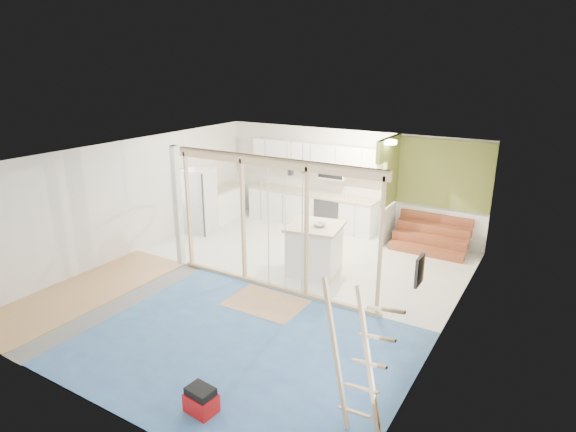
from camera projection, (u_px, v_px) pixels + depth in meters
The scene contains 17 objects.
room at pixel (260, 223), 9.11m from camera, with size 7.01×8.01×2.61m.
floor_overlays at pixel (266, 284), 9.52m from camera, with size 7.00×8.00×0.03m.
stud_frame at pixel (248, 205), 9.15m from camera, with size 4.66×0.14×2.60m.
base_cabinets at pixel (281, 208), 12.90m from camera, with size 4.45×2.24×0.93m.
upper_cabinets at pixel (316, 159), 12.48m from camera, with size 3.60×0.41×0.85m.
green_partition at pixel (421, 209), 11.21m from camera, with size 2.25×1.51×2.60m.
pot_rack at pixel (296, 167), 10.59m from camera, with size 0.52×0.52×0.72m.
sheathing_panel at pixel (407, 316), 5.77m from camera, with size 0.02×4.00×2.60m, color tan.
electrical_panel at pixel (420, 271), 6.18m from camera, with size 0.04×0.30×0.40m, color #38393E.
ceiling_light at pixel (389, 142), 10.50m from camera, with size 0.32×0.32×0.08m, color #FFEABF.
fridge at pixel (199, 201), 12.26m from camera, with size 0.84×0.81×1.66m.
island at pixel (315, 249), 9.96m from camera, with size 1.23×1.23×1.04m.
bowl at pixel (320, 225), 9.72m from camera, with size 0.25×0.25×0.06m, color beige.
soap_bottle_a at pixel (261, 180), 13.41m from camera, with size 0.10×0.10×0.26m, color #A3A5B5.
soap_bottle_b at pixel (347, 194), 12.15m from camera, with size 0.08×0.08×0.18m, color silver.
toolbox at pixel (201, 401), 6.00m from camera, with size 0.41×0.32×0.36m.
ladder at pixel (357, 361), 5.47m from camera, with size 1.01×0.12×1.88m.
Camera 1 is at (4.90, -7.13, 4.21)m, focal length 30.00 mm.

